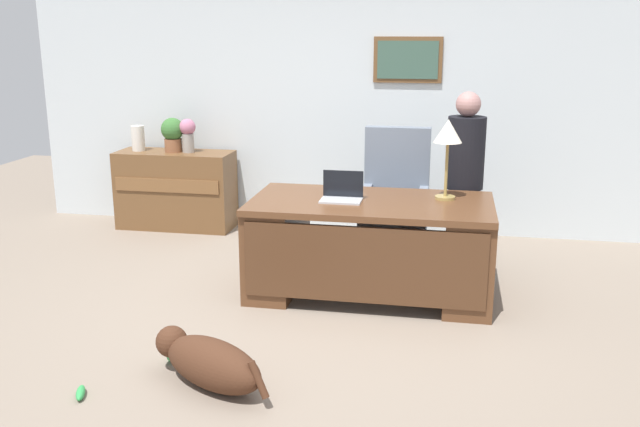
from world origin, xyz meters
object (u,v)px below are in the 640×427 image
laptop (342,193)px  armchair (395,203)px  dog_toy_ball (173,356)px  desk_lamp (448,136)px  desk (370,245)px  vase_with_flowers (188,133)px  potted_plant (173,133)px  credenza (176,190)px  person_standing (464,182)px  dog_lying (209,362)px  vase_empty (138,138)px  dog_toy_bone (81,393)px

laptop → armchair: bearing=70.7°
dog_toy_ball → desk_lamp: bearing=43.8°
desk → vase_with_flowers: (-2.12, 1.61, 0.60)m
potted_plant → credenza: bearing=-15.2°
potted_plant → vase_with_flowers: bearing=0.0°
desk → laptop: bearing=178.0°
armchair → desk_lamp: size_ratio=1.91×
laptop → person_standing: bearing=36.2°
person_standing → vase_with_flowers: person_standing is taller
person_standing → dog_lying: person_standing is taller
armchair → potted_plant: size_ratio=3.36×
person_standing → vase_empty: 3.52m
dog_lying → vase_with_flowers: vase_with_flowers is taller
person_standing → vase_with_flowers: bearing=162.3°
desk → dog_lying: size_ratio=2.28×
vase_with_flowers → dog_toy_bone: bearing=-79.5°
laptop → dog_toy_bone: laptop is taller
dog_lying → laptop: laptop is taller
laptop → potted_plant: 2.61m
desk → dog_lying: 1.85m
person_standing → desk: bearing=-135.7°
person_standing → laptop: (-0.95, -0.70, 0.02)m
dog_lying → vase_empty: 3.87m
armchair → vase_with_flowers: armchair is taller
dog_toy_ball → dog_toy_bone: dog_toy_ball is taller
desk → potted_plant: size_ratio=5.26×
person_standing → potted_plant: person_standing is taller
person_standing → desk_lamp: 0.71m
desk_lamp → vase_empty: 3.56m
armchair → laptop: bearing=-109.3°
credenza → dog_toy_ball: credenza is taller
credenza → person_standing: (3.00, -0.91, 0.40)m
credenza → vase_with_flowers: bearing=0.5°
dog_lying → armchair: bearing=71.6°
desk → credenza: 2.79m
vase_empty → potted_plant: potted_plant is taller
vase_with_flowers → laptop: bearing=-40.3°
laptop → vase_with_flowers: vase_with_flowers is taller
desk → vase_empty: size_ratio=7.10×
potted_plant → dog_toy_bone: potted_plant is taller
desk → vase_empty: bearing=149.0°
vase_empty → dog_toy_ball: bearing=-62.4°
credenza → laptop: size_ratio=3.85×
laptop → vase_empty: 2.93m
credenza → dog_lying: 3.61m
credenza → desk_lamp: size_ratio=1.95×
vase_empty → potted_plant: (0.39, 0.00, 0.06)m
desk_lamp → person_standing: bearing=73.3°
desk_lamp → vase_empty: bearing=156.4°
dog_toy_bone → desk_lamp: bearing=46.2°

